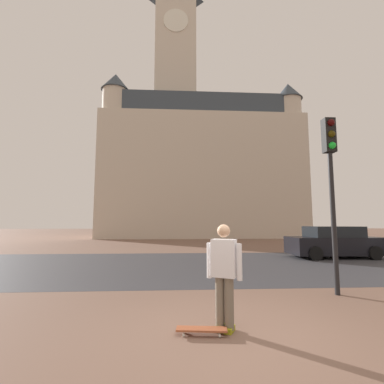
{
  "coord_description": "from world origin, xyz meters",
  "views": [
    {
      "loc": [
        -0.93,
        -4.46,
        1.77
      ],
      "look_at": [
        -0.03,
        10.65,
        3.43
      ],
      "focal_mm": 25.65,
      "sensor_mm": 36.0,
      "label": 1
    }
  ],
  "objects_px": {
    "skateboard": "(202,329)",
    "car_black": "(334,243)",
    "person_skater": "(224,271)",
    "traffic_light_pole": "(331,169)"
  },
  "relations": [
    {
      "from": "car_black",
      "to": "traffic_light_pole",
      "type": "relative_size",
      "value": 0.98
    },
    {
      "from": "car_black",
      "to": "traffic_light_pole",
      "type": "height_order",
      "value": "traffic_light_pole"
    },
    {
      "from": "person_skater",
      "to": "traffic_light_pole",
      "type": "bearing_deg",
      "value": 32.81
    },
    {
      "from": "skateboard",
      "to": "car_black",
      "type": "xyz_separation_m",
      "value": [
        7.51,
        9.01,
        0.66
      ]
    },
    {
      "from": "skateboard",
      "to": "car_black",
      "type": "bearing_deg",
      "value": 50.18
    },
    {
      "from": "skateboard",
      "to": "traffic_light_pole",
      "type": "bearing_deg",
      "value": 31.55
    },
    {
      "from": "skateboard",
      "to": "car_black",
      "type": "distance_m",
      "value": 11.75
    },
    {
      "from": "skateboard",
      "to": "traffic_light_pole",
      "type": "distance_m",
      "value": 5.15
    },
    {
      "from": "car_black",
      "to": "traffic_light_pole",
      "type": "bearing_deg",
      "value": -120.14
    },
    {
      "from": "person_skater",
      "to": "skateboard",
      "type": "xyz_separation_m",
      "value": [
        -0.4,
        -0.15,
        -0.88
      ]
    }
  ]
}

